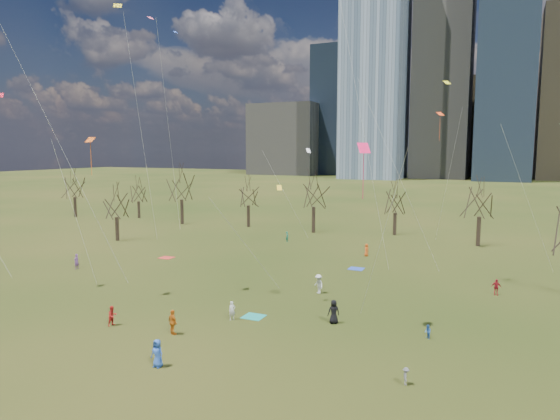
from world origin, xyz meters
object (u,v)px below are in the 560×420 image
at_px(blanket_teal, 254,317).
at_px(blanket_crimson, 166,258).
at_px(person_2, 112,316).
at_px(blanket_navy, 356,269).
at_px(person_4, 173,322).
at_px(person_0, 157,353).
at_px(person_1, 232,311).

height_order(blanket_teal, blanket_crimson, same).
height_order(blanket_crimson, person_2, person_2).
bearing_deg(blanket_navy, blanket_teal, -99.03).
bearing_deg(blanket_teal, blanket_crimson, 143.07).
bearing_deg(person_4, blanket_teal, -96.45).
distance_m(blanket_crimson, person_2, 23.19).
bearing_deg(blanket_teal, person_2, -144.89).
distance_m(blanket_teal, person_0, 10.43).
xyz_separation_m(blanket_navy, person_4, (-6.37, -24.16, 0.88)).
distance_m(blanket_teal, person_2, 10.49).
relative_size(blanket_teal, person_4, 0.90).
height_order(person_1, person_2, person_2).
bearing_deg(blanket_crimson, person_0, -53.73).
relative_size(blanket_teal, blanket_navy, 1.00).
height_order(blanket_teal, person_1, person_1).
bearing_deg(person_0, blanket_crimson, 130.44).
xyz_separation_m(blanket_navy, person_0, (-4.01, -28.85, 0.83)).
xyz_separation_m(blanket_teal, person_1, (-1.19, -1.26, 0.70)).
bearing_deg(blanket_crimson, person_1, -41.04).
distance_m(person_0, person_4, 5.24).
relative_size(blanket_teal, person_2, 1.08).
bearing_deg(blanket_teal, person_0, -95.92).
bearing_deg(blanket_navy, blanket_crimson, -169.83).
bearing_deg(person_4, person_2, 28.80).
bearing_deg(person_2, blanket_teal, -43.75).
height_order(blanket_crimson, person_1, person_1).
bearing_deg(person_0, person_4, 120.85).
xyz_separation_m(blanket_navy, person_1, (-4.13, -19.77, 0.70)).
bearing_deg(blanket_teal, person_4, -121.20).
bearing_deg(person_1, blanket_navy, 23.92).
bearing_deg(person_4, person_1, -92.23).
height_order(blanket_navy, person_1, person_1).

